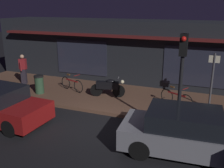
{
  "coord_description": "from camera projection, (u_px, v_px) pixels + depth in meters",
  "views": [
    {
      "loc": [
        3.88,
        -8.14,
        4.45
      ],
      "look_at": [
        -0.26,
        2.4,
        0.95
      ],
      "focal_mm": 41.25,
      "sensor_mm": 36.0,
      "label": 1
    }
  ],
  "objects": [
    {
      "name": "sidewalk_slab",
      "position": [
        122.0,
        98.0,
        12.55
      ],
      "size": [
        18.0,
        4.0,
        0.15
      ],
      "primitive_type": "cube",
      "color": "brown",
      "rests_on": "ground_plane"
    },
    {
      "name": "person_photographer",
      "position": [
        23.0,
        69.0,
        14.39
      ],
      "size": [
        0.42,
        0.61,
        1.67
      ],
      "color": "#28232D",
      "rests_on": "sidewalk_slab"
    },
    {
      "name": "traffic_light_pole",
      "position": [
        182.0,
        69.0,
        8.24
      ],
      "size": [
        0.24,
        0.33,
        3.6
      ],
      "color": "black",
      "rests_on": "ground_plane"
    },
    {
      "name": "trash_bin",
      "position": [
        39.0,
        84.0,
        12.93
      ],
      "size": [
        0.48,
        0.48,
        0.93
      ],
      "color": "#2D4C33",
      "rests_on": "sidewalk_slab"
    },
    {
      "name": "motorcycle",
      "position": [
        108.0,
        87.0,
        12.44
      ],
      "size": [
        1.68,
        0.65,
        0.97
      ],
      "color": "black",
      "rests_on": "sidewalk_slab"
    },
    {
      "name": "bicycle_extra",
      "position": [
        176.0,
        98.0,
        11.34
      ],
      "size": [
        1.5,
        0.78,
        0.91
      ],
      "color": "black",
      "rests_on": "sidewalk_slab"
    },
    {
      "name": "storefront_building",
      "position": [
        141.0,
        52.0,
        15.05
      ],
      "size": [
        18.0,
        3.3,
        3.6
      ],
      "color": "black",
      "rests_on": "ground_plane"
    },
    {
      "name": "ground_plane",
      "position": [
        96.0,
        125.0,
        9.91
      ],
      "size": [
        60.0,
        60.0,
        0.0
      ],
      "primitive_type": "plane",
      "color": "black"
    },
    {
      "name": "sign_post",
      "position": [
        212.0,
        78.0,
        10.83
      ],
      "size": [
        0.44,
        0.09,
        2.4
      ],
      "color": "#47474C",
      "rests_on": "sidewalk_slab"
    },
    {
      "name": "bicycle_parked",
      "position": [
        72.0,
        84.0,
        13.35
      ],
      "size": [
        1.58,
        0.64,
        0.91
      ],
      "color": "black",
      "rests_on": "sidewalk_slab"
    },
    {
      "name": "parked_car_far",
      "position": [
        187.0,
        132.0,
        7.88
      ],
      "size": [
        4.21,
        2.05,
        1.42
      ],
      "color": "black",
      "rests_on": "ground_plane"
    }
  ]
}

